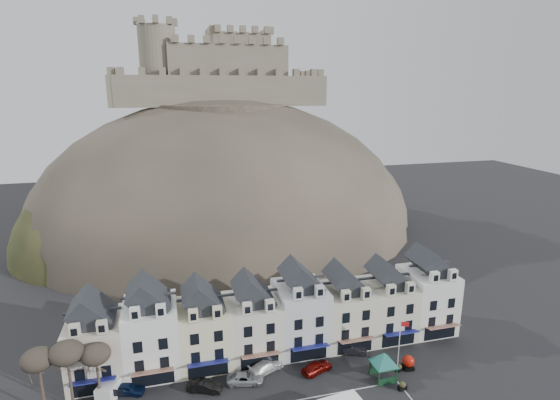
# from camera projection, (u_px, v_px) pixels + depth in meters

# --- Properties ---
(townhouse_terrace) EXTENTS (54.40, 9.35, 11.80)m
(townhouse_terrace) POSITION_uv_depth(u_px,v_px,m) (278.00, 315.00, 61.31)
(townhouse_terrace) COLOR beige
(townhouse_terrace) RESTS_ON ground
(castle_hill) EXTENTS (100.00, 76.00, 68.00)m
(castle_hill) POSITION_uv_depth(u_px,v_px,m) (231.00, 232.00, 112.47)
(castle_hill) COLOR #343028
(castle_hill) RESTS_ON ground
(castle) EXTENTS (50.20, 22.20, 22.00)m
(castle) POSITION_uv_depth(u_px,v_px,m) (219.00, 71.00, 108.79)
(castle) COLOR #6A6051
(castle) RESTS_ON ground
(tree_left_far) EXTENTS (3.61, 3.61, 8.24)m
(tree_left_far) POSITION_uv_depth(u_px,v_px,m) (38.00, 360.00, 48.57)
(tree_left_far) COLOR #342921
(tree_left_far) RESTS_ON ground
(tree_left_mid) EXTENTS (3.78, 3.78, 8.64)m
(tree_left_mid) POSITION_uv_depth(u_px,v_px,m) (66.00, 353.00, 49.23)
(tree_left_mid) COLOR #342921
(tree_left_mid) RESTS_ON ground
(tree_left_near) EXTENTS (3.43, 3.43, 7.84)m
(tree_left_near) POSITION_uv_depth(u_px,v_px,m) (96.00, 355.00, 50.14)
(tree_left_near) COLOR #342921
(tree_left_near) RESTS_ON ground
(bus_shelter) EXTENTS (5.99, 5.99, 3.80)m
(bus_shelter) POSITION_uv_depth(u_px,v_px,m) (384.00, 359.00, 55.38)
(bus_shelter) COLOR #10321C
(bus_shelter) RESTS_ON ground
(red_buoy) EXTENTS (1.57, 1.57, 1.95)m
(red_buoy) POSITION_uv_depth(u_px,v_px,m) (408.00, 362.00, 57.87)
(red_buoy) COLOR black
(red_buoy) RESTS_ON ground
(flagpole) EXTENTS (1.03, 0.46, 7.57)m
(flagpole) POSITION_uv_depth(u_px,v_px,m) (400.00, 342.00, 56.47)
(flagpole) COLOR silver
(flagpole) RESTS_ON ground
(white_van) EXTENTS (3.44, 4.98, 2.09)m
(white_van) POSITION_uv_depth(u_px,v_px,m) (112.00, 387.00, 53.07)
(white_van) COLOR white
(white_van) RESTS_ON ground
(planter_west) EXTENTS (1.15, 0.77, 1.10)m
(planter_west) POSITION_uv_depth(u_px,v_px,m) (402.00, 386.00, 53.97)
(planter_west) COLOR black
(planter_west) RESTS_ON ground
(planter_east) EXTENTS (1.06, 0.79, 0.95)m
(planter_east) POSITION_uv_depth(u_px,v_px,m) (399.00, 368.00, 57.55)
(planter_east) COLOR black
(planter_east) RESTS_ON ground
(car_navy) EXTENTS (4.31, 2.64, 1.37)m
(car_navy) POSITION_uv_depth(u_px,v_px,m) (128.00, 389.00, 53.20)
(car_navy) COLOR #0B1839
(car_navy) RESTS_ON ground
(car_black) EXTENTS (4.55, 3.00, 1.42)m
(car_black) POSITION_uv_depth(u_px,v_px,m) (204.00, 386.00, 53.66)
(car_black) COLOR black
(car_black) RESTS_ON ground
(car_silver) EXTENTS (4.90, 3.04, 1.29)m
(car_silver) POSITION_uv_depth(u_px,v_px,m) (245.00, 378.00, 55.18)
(car_silver) COLOR #9A9DA1
(car_silver) RESTS_ON ground
(car_white) EXTENTS (5.39, 3.93, 1.45)m
(car_white) POSITION_uv_depth(u_px,v_px,m) (266.00, 366.00, 57.48)
(car_white) COLOR white
(car_white) RESTS_ON ground
(car_maroon) EXTENTS (4.63, 3.13, 1.46)m
(car_maroon) POSITION_uv_depth(u_px,v_px,m) (317.00, 367.00, 57.28)
(car_maroon) COLOR #610905
(car_maroon) RESTS_ON ground
(car_charcoal) EXTENTS (4.11, 2.61, 1.28)m
(car_charcoal) POSITION_uv_depth(u_px,v_px,m) (353.00, 350.00, 61.20)
(car_charcoal) COLOR black
(car_charcoal) RESTS_ON ground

